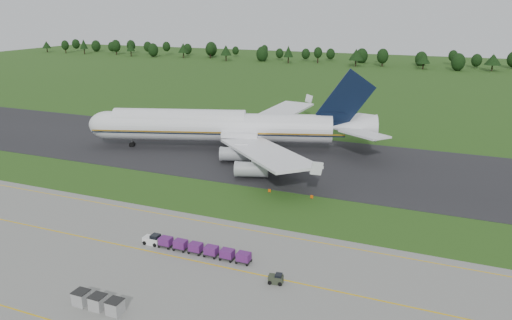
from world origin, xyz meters
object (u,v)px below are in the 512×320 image
at_px(aircraft, 223,126).
at_px(edge_markers, 290,194).
at_px(utility_cart, 276,279).
at_px(baggage_train, 194,247).
at_px(uld_row, 98,302).

distance_m(aircraft, edge_markers, 34.81).
bearing_deg(edge_markers, aircraft, 137.06).
height_order(aircraft, utility_cart, aircraft).
height_order(aircraft, edge_markers, aircraft).
relative_size(baggage_train, uld_row, 2.60).
bearing_deg(baggage_train, aircraft, 111.66).
bearing_deg(baggage_train, utility_cart, -13.17).
bearing_deg(edge_markers, baggage_train, -101.22).
bearing_deg(utility_cart, edge_markers, 105.45).
height_order(uld_row, edge_markers, uld_row).
relative_size(aircraft, edge_markers, 8.03).
distance_m(utility_cart, uld_row, 21.40).
height_order(baggage_train, uld_row, uld_row).
bearing_deg(edge_markers, utility_cart, -74.55).
bearing_deg(uld_row, edge_markers, 78.55).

